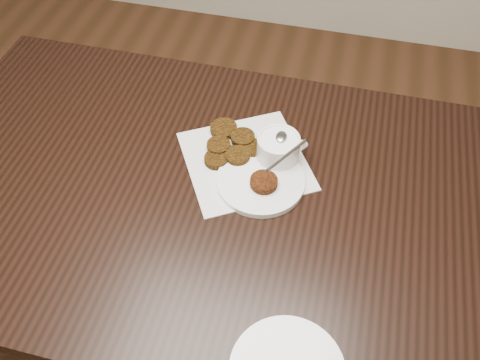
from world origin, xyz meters
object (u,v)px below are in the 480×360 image
(napkin, at_px, (246,161))
(sauce_ramekin, at_px, (279,138))
(table, at_px, (204,269))
(plate_with_patty, at_px, (261,179))

(napkin, height_order, sauce_ramekin, sauce_ramekin)
(table, height_order, plate_with_patty, plate_with_patty)
(sauce_ramekin, relative_size, plate_with_patty, 0.67)
(plate_with_patty, bearing_deg, napkin, 130.99)
(sauce_ramekin, height_order, plate_with_patty, sauce_ramekin)
(table, xyz_separation_m, sauce_ramekin, (0.17, 0.13, 0.45))
(napkin, xyz_separation_m, plate_with_patty, (0.05, -0.06, 0.01))
(table, xyz_separation_m, plate_with_patty, (0.14, 0.05, 0.39))
(napkin, bearing_deg, sauce_ramekin, 18.30)
(sauce_ramekin, bearing_deg, napkin, -161.70)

